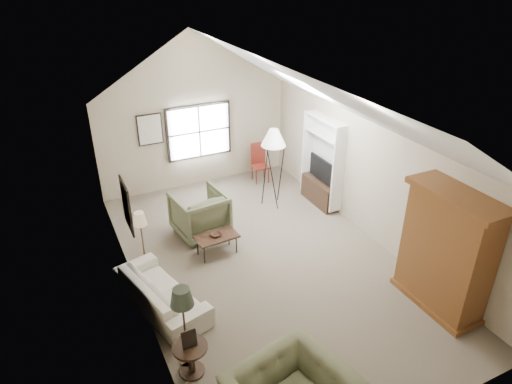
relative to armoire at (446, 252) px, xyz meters
name	(u,v)px	position (x,y,z in m)	size (l,w,h in m)	color
room_shell	(266,107)	(-2.18, 2.40, 2.11)	(5.01, 8.01, 4.00)	#6F634F
window	(199,132)	(-2.08, 6.36, 0.35)	(1.72, 0.08, 1.42)	black
skylight	(305,86)	(-0.88, 3.30, 2.12)	(0.80, 1.20, 0.52)	white
wall_art	(139,165)	(-4.06, 4.34, 0.63)	(1.97, 3.71, 0.88)	black
armoire	(446,252)	(0.00, 0.00, 0.00)	(0.60, 1.50, 2.20)	brown
tv_alcove	(322,160)	(0.16, 4.00, 0.05)	(0.32, 1.30, 2.10)	white
media_console	(319,192)	(0.14, 4.00, -0.80)	(0.34, 1.18, 0.60)	#382316
tv_panel	(321,169)	(0.14, 4.00, -0.18)	(0.05, 0.90, 0.55)	black
sofa	(161,292)	(-4.38, 2.04, -0.80)	(2.06, 0.81, 0.60)	beige
armchair_far	(200,213)	(-2.97, 3.99, -0.61)	(1.05, 1.08, 0.98)	#6B6F4D
coffee_table	(217,245)	(-2.94, 3.07, -0.88)	(0.86, 0.48, 0.44)	#3D2719
bowl	(217,235)	(-2.94, 3.07, -0.64)	(0.21, 0.21, 0.05)	#3D2119
side_table	(191,359)	(-4.38, 0.44, -0.84)	(0.52, 0.52, 0.52)	#312014
side_chair	(260,163)	(-0.62, 5.75, -0.57)	(0.41, 0.41, 1.05)	maroon
tripod_lamp	(273,168)	(-0.94, 4.43, -0.10)	(0.58, 0.58, 2.00)	white
dark_lamp	(185,327)	(-4.38, 0.64, -0.38)	(0.34, 0.34, 1.44)	black
tan_lamp	(143,241)	(-4.38, 3.24, -0.45)	(0.26, 0.26, 1.29)	tan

